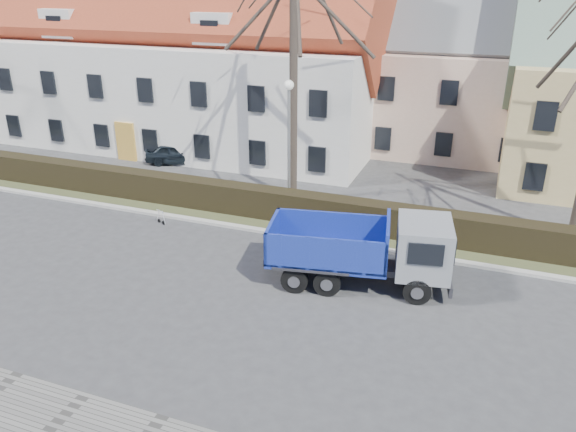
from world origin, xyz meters
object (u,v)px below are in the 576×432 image
at_px(dump_truck, 352,250).
at_px(parked_car_a, 177,153).
at_px(cart_frame, 158,215).
at_px(streetlight, 289,148).

bearing_deg(dump_truck, parked_car_a, 132.44).
xyz_separation_m(dump_truck, cart_frame, (-9.06, 2.10, -0.94)).
relative_size(dump_truck, streetlight, 1.07).
distance_m(streetlight, parked_car_a, 9.74).
bearing_deg(streetlight, cart_frame, -147.86).
xyz_separation_m(streetlight, parked_car_a, (-8.35, 4.42, -2.37)).
bearing_deg(streetlight, dump_truck, -50.71).
distance_m(streetlight, cart_frame, 6.30).
relative_size(dump_truck, cart_frame, 8.69).
bearing_deg(parked_car_a, streetlight, -135.60).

